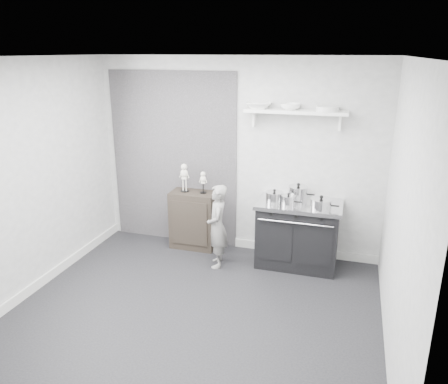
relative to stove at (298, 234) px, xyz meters
The scene contains 15 objects.
ground 1.80m from the stove, 122.34° to the right, with size 4.00×4.00×0.00m, color black.
room_shell 2.06m from the stove, 127.64° to the right, with size 4.02×3.62×2.71m.
wall_shelf 1.58m from the stove, 123.78° to the left, with size 1.30×0.26×0.24m.
stove is the anchor object (origin of this frame).
side_cabinet 1.52m from the stove, behind, with size 0.65×0.38×0.84m, color black.
child 1.07m from the stove, 161.39° to the right, with size 0.41×0.27×1.12m, color gray.
pot_front_left 0.61m from the stove, 161.18° to the right, with size 0.31×0.22×0.19m.
pot_back_left 0.54m from the stove, 108.58° to the left, with size 0.35×0.26×0.23m.
pot_front_right 0.60m from the stove, 30.98° to the right, with size 0.35×0.27×0.18m.
pot_front_center 0.55m from the stove, 128.14° to the right, with size 0.27×0.18×0.17m.
skeleton_full 1.77m from the stove, behind, with size 0.13×0.08×0.47m, color silver, non-canonical shape.
skeleton_torso 1.49m from the stove, behind, with size 0.10×0.06×0.36m, color silver, non-canonical shape.
bowl_large 1.76m from the stove, 162.41° to the left, with size 0.33×0.33×0.08m, color white.
bowl_small 1.66m from the stove, 136.28° to the left, with size 0.26×0.26×0.08m, color white.
plate_stack 1.66m from the stove, 37.33° to the left, with size 0.28×0.28×0.06m, color silver.
Camera 1 is at (1.53, -3.91, 2.76)m, focal length 35.00 mm.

